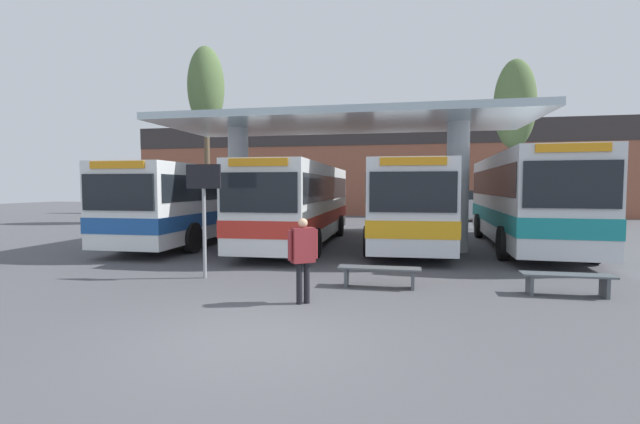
# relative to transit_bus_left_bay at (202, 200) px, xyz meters

# --- Properties ---
(ground_plane) EXTENTS (100.00, 100.00, 0.00)m
(ground_plane) POSITION_rel_transit_bus_left_bay_xyz_m (6.23, -10.88, -1.73)
(ground_plane) COLOR #4C4C51
(townhouse_backdrop) EXTENTS (40.00, 0.58, 7.22)m
(townhouse_backdrop) POSITION_rel_transit_bus_left_bay_xyz_m (6.23, 16.64, 2.48)
(townhouse_backdrop) COLOR brown
(townhouse_backdrop) RESTS_ON ground_plane
(station_canopy) EXTENTS (13.10, 5.27, 4.76)m
(station_canopy) POSITION_rel_transit_bus_left_bay_xyz_m (6.23, -1.30, 2.33)
(station_canopy) COLOR silver
(station_canopy) RESTS_ON ground_plane
(transit_bus_left_bay) EXTENTS (2.93, 11.20, 3.07)m
(transit_bus_left_bay) POSITION_rel_transit_bus_left_bay_xyz_m (0.00, 0.00, 0.00)
(transit_bus_left_bay) COLOR white
(transit_bus_left_bay) RESTS_ON ground_plane
(transit_bus_center_bay) EXTENTS (2.83, 10.64, 3.09)m
(transit_bus_center_bay) POSITION_rel_transit_bus_left_bay_xyz_m (4.40, -0.39, -0.00)
(transit_bus_center_bay) COLOR white
(transit_bus_center_bay) RESTS_ON ground_plane
(transit_bus_right_bay) EXTENTS (3.15, 10.64, 3.11)m
(transit_bus_right_bay) POSITION_rel_transit_bus_left_bay_xyz_m (8.44, 0.27, 0.01)
(transit_bus_right_bay) COLOR silver
(transit_bus_right_bay) RESTS_ON ground_plane
(transit_bus_far_right_bay) EXTENTS (3.10, 10.66, 3.41)m
(transit_bus_far_right_bay) POSITION_rel_transit_bus_left_bay_xyz_m (12.87, 0.31, 0.18)
(transit_bus_far_right_bay) COLOR silver
(transit_bus_far_right_bay) RESTS_ON ground_plane
(waiting_bench_mid_platform) EXTENTS (1.80, 0.44, 0.46)m
(waiting_bench_mid_platform) POSITION_rel_transit_bus_left_bay_xyz_m (11.80, -7.22, -1.38)
(waiting_bench_mid_platform) COLOR #4C5156
(waiting_bench_mid_platform) RESTS_ON ground_plane
(waiting_bench_far_platform) EXTENTS (1.86, 0.44, 0.46)m
(waiting_bench_far_platform) POSITION_rel_transit_bus_left_bay_xyz_m (7.91, -7.22, -1.38)
(waiting_bench_far_platform) COLOR #4C5156
(waiting_bench_far_platform) RESTS_ON ground_plane
(info_sign_platform) EXTENTS (0.90, 0.09, 2.83)m
(info_sign_platform) POSITION_rel_transit_bus_left_bay_xyz_m (3.58, -7.06, 0.30)
(info_sign_platform) COLOR gray
(info_sign_platform) RESTS_ON ground_plane
(pedestrian_waiting) EXTENTS (0.56, 0.45, 1.68)m
(pedestrian_waiting) POSITION_rel_transit_bus_left_bay_xyz_m (6.53, -8.87, -0.70)
(pedestrian_waiting) COLOR black
(pedestrian_waiting) RESTS_ON ground_plane
(poplar_tree_behind_left) EXTENTS (2.24, 2.24, 10.93)m
(poplar_tree_behind_left) POSITION_rel_transit_bus_left_bay_xyz_m (-3.66, 8.11, 6.58)
(poplar_tree_behind_left) COLOR brown
(poplar_tree_behind_left) RESTS_ON ground_plane
(poplar_tree_behind_right) EXTENTS (2.10, 2.10, 8.90)m
(poplar_tree_behind_right) POSITION_rel_transit_bus_left_bay_xyz_m (14.08, 7.24, 4.73)
(poplar_tree_behind_right) COLOR brown
(poplar_tree_behind_right) RESTS_ON ground_plane
(parked_car_street) EXTENTS (4.13, 2.04, 2.03)m
(parked_car_street) POSITION_rel_transit_bus_left_bay_xyz_m (12.97, 12.88, -0.74)
(parked_car_street) COLOR #B2B7BC
(parked_car_street) RESTS_ON ground_plane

